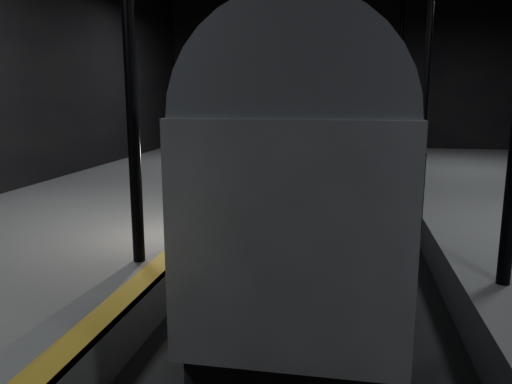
# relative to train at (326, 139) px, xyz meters

# --- Properties ---
(ground) EXTENTS (44.00, 44.00, 0.00)m
(ground) POSITION_rel_train_xyz_m (0.00, -2.59, -3.22)
(ground) COLOR black
(ground) RESTS_ON ground
(platform_left) EXTENTS (9.00, 43.80, 1.00)m
(platform_left) POSITION_rel_train_xyz_m (-7.50, -2.59, -2.72)
(platform_left) COLOR #565653
(platform_left) RESTS_ON ground
(tactile_strip) EXTENTS (0.50, 43.80, 0.01)m
(tactile_strip) POSITION_rel_train_xyz_m (-3.25, -2.59, -2.21)
(tactile_strip) COLOR #8E6019
(tactile_strip) RESTS_ON platform_left
(track) EXTENTS (2.40, 43.00, 0.24)m
(track) POSITION_rel_train_xyz_m (0.00, -2.59, -3.15)
(track) COLOR #3F3328
(track) RESTS_ON ground
(train) EXTENTS (3.23, 21.58, 5.77)m
(train) POSITION_rel_train_xyz_m (0.00, 0.00, 0.00)
(train) COLOR #95989C
(train) RESTS_ON ground
(woman) EXTENTS (0.66, 0.51, 1.62)m
(woman) POSITION_rel_train_xyz_m (-3.80, -1.46, -1.41)
(woman) COLOR tan
(woman) RESTS_ON platform_left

